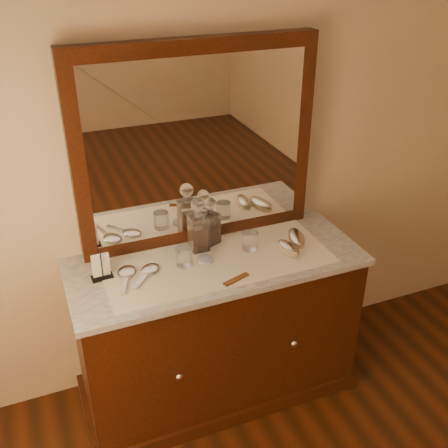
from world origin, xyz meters
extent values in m
plane|color=tan|center=(0.00, 2.25, 1.40)|extent=(4.50, 4.50, 0.00)
cube|color=black|center=(0.00, 1.96, 0.41)|extent=(1.40, 0.55, 0.82)
cube|color=black|center=(0.00, 1.96, 0.04)|extent=(1.46, 0.59, 0.08)
sphere|color=silver|center=(-0.30, 1.67, 0.45)|extent=(0.04, 0.04, 0.04)
sphere|color=silver|center=(0.30, 1.67, 0.45)|extent=(0.04, 0.04, 0.04)
cube|color=silver|center=(0.00, 1.96, 0.83)|extent=(1.44, 0.59, 0.03)
cube|color=black|center=(0.00, 2.20, 1.35)|extent=(1.20, 0.08, 1.00)
cube|color=white|center=(0.00, 2.17, 1.35)|extent=(1.06, 0.01, 0.86)
cube|color=silver|center=(0.00, 1.94, 0.85)|extent=(1.10, 0.45, 0.00)
cylinder|color=white|center=(-0.05, 1.96, 0.86)|extent=(0.10, 0.10, 0.01)
cube|color=brown|center=(0.02, 1.76, 0.86)|extent=(0.14, 0.07, 0.01)
cube|color=black|center=(-0.54, 2.01, 0.85)|extent=(0.10, 0.06, 0.01)
cylinder|color=black|center=(-0.54, 1.98, 0.92)|extent=(0.01, 0.01, 0.15)
cylinder|color=black|center=(-0.55, 2.04, 0.92)|extent=(0.01, 0.01, 0.15)
cube|color=white|center=(-0.54, 2.01, 0.92)|extent=(0.08, 0.04, 0.12)
cube|color=brown|center=(-0.05, 2.08, 0.92)|extent=(0.07, 0.07, 0.13)
cube|color=white|center=(-0.05, 2.08, 0.95)|extent=(0.09, 0.09, 0.18)
cylinder|color=white|center=(-0.05, 2.08, 1.05)|extent=(0.04, 0.04, 0.03)
sphere|color=white|center=(-0.05, 2.08, 1.11)|extent=(0.07, 0.07, 0.07)
cube|color=brown|center=(0.03, 2.11, 0.91)|extent=(0.08, 0.08, 0.11)
cube|color=white|center=(0.03, 2.11, 0.94)|extent=(0.10, 0.10, 0.16)
cylinder|color=white|center=(0.03, 2.11, 1.03)|extent=(0.04, 0.04, 0.03)
sphere|color=white|center=(0.03, 2.11, 1.08)|extent=(0.08, 0.08, 0.06)
ellipsoid|color=tan|center=(0.36, 1.88, 0.87)|extent=(0.09, 0.16, 0.02)
ellipsoid|color=silver|center=(0.36, 1.88, 0.88)|extent=(0.09, 0.16, 0.02)
ellipsoid|color=tan|center=(0.44, 1.95, 0.87)|extent=(0.12, 0.19, 0.03)
ellipsoid|color=silver|center=(0.44, 1.95, 0.89)|extent=(0.12, 0.19, 0.03)
ellipsoid|color=silver|center=(-0.43, 1.99, 0.86)|extent=(0.12, 0.13, 0.02)
cube|color=silver|center=(-0.47, 1.90, 0.86)|extent=(0.07, 0.14, 0.01)
ellipsoid|color=silver|center=(-0.32, 1.98, 0.86)|extent=(0.13, 0.13, 0.02)
cube|color=silver|center=(-0.39, 1.90, 0.86)|extent=(0.11, 0.12, 0.01)
cylinder|color=white|center=(0.19, 1.98, 0.90)|extent=(0.08, 0.08, 0.09)
cylinder|color=white|center=(-0.16, 1.97, 0.90)|extent=(0.08, 0.08, 0.09)
camera|label=1|loc=(-0.78, -0.08, 2.26)|focal=42.68mm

